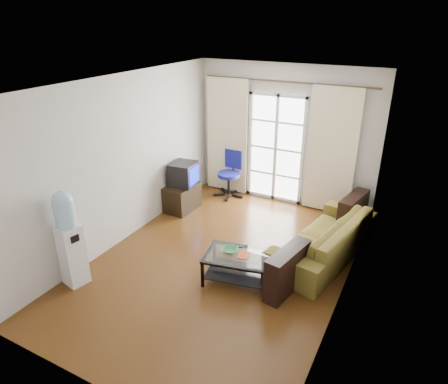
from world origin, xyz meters
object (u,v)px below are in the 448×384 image
object	(u,v)px
sofa	(324,237)
water_cooler	(69,237)
coffee_table	(242,265)
crt_tv	(183,174)
task_chair	(229,183)
tv_stand	(182,197)

from	to	relation	value
sofa	water_cooler	world-z (taller)	water_cooler
coffee_table	water_cooler	xyz separation A→B (m)	(-2.09, -1.11, 0.46)
crt_tv	coffee_table	bearing A→B (deg)	-44.55
coffee_table	crt_tv	world-z (taller)	crt_tv
sofa	water_cooler	bearing A→B (deg)	-40.53
task_chair	tv_stand	bearing A→B (deg)	-115.93
tv_stand	water_cooler	distance (m)	2.71
coffee_table	water_cooler	size ratio (longest dim) A/B	0.82
coffee_table	tv_stand	distance (m)	2.56
coffee_table	water_cooler	bearing A→B (deg)	-152.04
crt_tv	tv_stand	bearing A→B (deg)	-98.55
tv_stand	task_chair	bearing A→B (deg)	65.83
crt_tv	water_cooler	world-z (taller)	water_cooler
coffee_table	crt_tv	distance (m)	2.62
coffee_table	crt_tv	size ratio (longest dim) A/B	2.20
sofa	crt_tv	world-z (taller)	crt_tv
crt_tv	water_cooler	xyz separation A→B (m)	(-0.06, -2.71, 0.01)
coffee_table	task_chair	world-z (taller)	task_chair
water_cooler	tv_stand	bearing A→B (deg)	100.82
sofa	coffee_table	size ratio (longest dim) A/B	2.02
sofa	tv_stand	size ratio (longest dim) A/B	3.39
tv_stand	crt_tv	size ratio (longest dim) A/B	1.31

